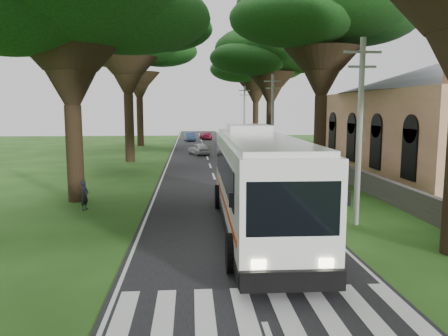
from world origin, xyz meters
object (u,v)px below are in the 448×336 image
at_px(pole_far, 244,115).
at_px(coach_bus, 258,181).
at_px(pedestrian, 85,195).
at_px(pole_mid, 272,118).
at_px(distant_car_c, 206,136).
at_px(pole_near, 360,129).
at_px(distant_car_b, 190,137).
at_px(distant_car_a, 199,149).
at_px(church, 436,110).

bearing_deg(pole_far, coach_bus, -96.28).
bearing_deg(pedestrian, pole_mid, -22.72).
xyz_separation_m(pole_mid, pedestrian, (-12.53, -16.25, -3.43)).
distance_m(pole_mid, distant_car_c, 33.41).
distance_m(pole_near, pole_mid, 20.00).
xyz_separation_m(pole_near, coach_bus, (-4.47, -0.65, -2.05)).
bearing_deg(pole_far, distant_car_b, 127.51).
bearing_deg(pole_far, distant_car_c, 110.04).
bearing_deg(distant_car_a, pole_far, -140.52).
distance_m(pole_near, distant_car_b, 50.16).
bearing_deg(church, pole_near, -128.50).
bearing_deg(pole_near, distant_car_b, 98.38).
bearing_deg(coach_bus, pole_mid, 78.73).
distance_m(pole_far, distant_car_a, 12.81).
relative_size(distant_car_a, distant_car_b, 0.97).
bearing_deg(distant_car_c, coach_bus, 84.64).
xyz_separation_m(pole_far, distant_car_c, (-4.70, 12.89, -3.54)).
xyz_separation_m(church, pole_far, (-12.36, 24.45, -0.73)).
height_order(distant_car_b, pedestrian, pedestrian).
bearing_deg(distant_car_a, distant_car_b, -106.93).
bearing_deg(distant_car_b, pole_mid, -83.08).
relative_size(church, pole_far, 3.00).
distance_m(church, coach_bus, 23.53).
distance_m(pole_mid, distant_car_b, 30.59).
bearing_deg(church, distant_car_c, 114.56).
height_order(pole_near, distant_car_b, pole_near).
relative_size(pole_near, distant_car_b, 2.05).
distance_m(distant_car_b, pedestrian, 46.05).
xyz_separation_m(distant_car_b, distant_car_c, (2.60, 3.38, -0.04)).
bearing_deg(distant_car_a, pedestrian, 56.58).
bearing_deg(coach_bus, distant_car_a, 94.43).
xyz_separation_m(church, coach_bus, (-16.84, -16.20, -2.78)).
bearing_deg(distant_car_b, pedestrian, -103.50).
xyz_separation_m(pole_far, distant_car_a, (-6.30, -10.59, -3.51)).
height_order(coach_bus, distant_car_a, coach_bus).
relative_size(pole_near, distant_car_c, 1.92).
bearing_deg(distant_car_a, pole_mid, 104.03).
distance_m(coach_bus, pedestrian, 9.29).
distance_m(church, pedestrian, 27.86).
relative_size(pole_mid, coach_bus, 0.59).
bearing_deg(distant_car_a, coach_bus, 73.71).
distance_m(pole_mid, pedestrian, 20.80).
distance_m(distant_car_a, distant_car_b, 20.12).
height_order(pole_far, coach_bus, pole_far).
relative_size(pole_far, distant_car_c, 1.92).
height_order(pole_near, coach_bus, pole_near).
bearing_deg(coach_bus, pedestrian, 152.29).
relative_size(distant_car_a, pedestrian, 2.51).
bearing_deg(pole_near, pole_far, 90.00).
xyz_separation_m(pole_near, pole_mid, (0.00, 20.00, 0.00)).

